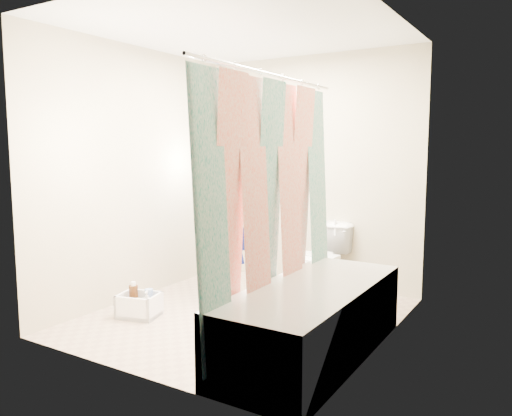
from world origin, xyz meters
The scene contains 14 objects.
floor centered at (0.00, 0.00, 0.00)m, with size 2.60×2.60×0.00m, color tan.
ceiling centered at (0.00, 0.00, 2.40)m, with size 2.40×2.60×0.02m, color silver.
wall_back centered at (0.00, 1.30, 1.20)m, with size 2.40×0.02×2.40m, color #B3AB89.
wall_front centered at (0.00, -1.30, 1.20)m, with size 2.40×0.02×2.40m, color #B3AB89.
wall_left centered at (-1.20, 0.00, 1.20)m, with size 0.02×2.60×2.40m, color #B3AB89.
wall_right centered at (1.20, 0.00, 1.20)m, with size 0.02×2.60×2.40m, color #B3AB89.
bathtub centered at (0.85, -0.43, 0.27)m, with size 0.70×1.75×0.50m.
curtain_rod centered at (0.52, -0.43, 1.95)m, with size 0.02×0.02×1.90m, color silver.
shower_curtain centered at (0.52, -0.43, 1.02)m, with size 0.06×1.75×1.80m, color white.
toilet centered at (0.30, 0.96, 0.35)m, with size 0.39×0.68×0.70m, color white.
tank_lid centered at (0.30, 0.85, 0.41)m, with size 0.43×0.19×0.03m, color white.
tank_internals centered at (0.27, 1.15, 0.69)m, with size 0.17×0.06×0.23m.
plumber centered at (-0.46, 0.37, 0.87)m, with size 0.63×0.42×1.74m, color #0E148E.
cleaning_caddy centered at (-0.76, -0.47, 0.09)m, with size 0.39×0.34×0.26m.
Camera 1 is at (2.26, -3.50, 1.45)m, focal length 35.00 mm.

